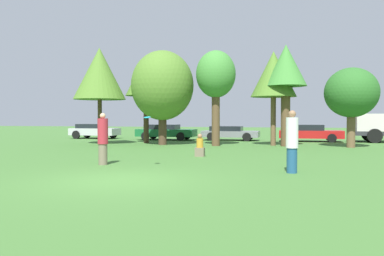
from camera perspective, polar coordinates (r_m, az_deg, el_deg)
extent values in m
plane|color=#3D6B2D|center=(10.83, -10.64, -7.65)|extent=(120.00, 120.00, 0.00)
cylinder|color=#726651|center=(14.43, -13.11, -3.83)|extent=(0.32, 0.32, 0.76)
cylinder|color=#A52633|center=(14.38, -13.13, -0.46)|extent=(0.38, 0.38, 0.93)
sphere|color=tan|center=(14.37, -13.14, 1.77)|extent=(0.21, 0.21, 0.21)
cylinder|color=navy|center=(12.37, 14.63, -4.70)|extent=(0.32, 0.32, 0.78)
cylinder|color=silver|center=(12.31, 14.66, -0.68)|extent=(0.38, 0.38, 0.95)
sphere|color=#8C6647|center=(12.30, 14.68, 2.02)|extent=(0.23, 0.23, 0.23)
cylinder|color=#19B2D8|center=(13.31, -6.69, 1.60)|extent=(0.23, 0.23, 0.07)
cube|color=#726651|center=(17.07, 1.18, -3.59)|extent=(0.40, 0.34, 0.39)
cylinder|color=#BF8C26|center=(17.04, 1.18, -2.24)|extent=(0.30, 0.30, 0.41)
sphere|color=#8C6647|center=(17.02, 1.18, -1.22)|extent=(0.22, 0.22, 0.22)
cylinder|color=#473323|center=(25.72, -13.54, 0.91)|extent=(0.27, 0.27, 2.92)
cone|color=#4C7528|center=(25.88, -13.59, 7.89)|extent=(3.37, 3.37, 3.37)
cylinder|color=#473323|center=(26.32, -6.84, 1.28)|extent=(0.36, 0.36, 3.22)
cone|color=#4C7528|center=(26.47, -6.86, 7.80)|extent=(2.79, 2.79, 2.79)
cylinder|color=#473323|center=(24.45, -4.41, 0.64)|extent=(0.52, 0.52, 2.68)
ellipsoid|color=#4C7528|center=(24.53, -4.42, 6.33)|extent=(3.97, 3.97, 4.42)
cylinder|color=brown|center=(23.51, 3.55, 1.87)|extent=(0.50, 0.50, 3.72)
ellipsoid|color=#3D7F33|center=(23.66, 3.56, 8.01)|extent=(2.42, 2.42, 2.88)
cylinder|color=brown|center=(24.22, 11.99, 0.99)|extent=(0.32, 0.32, 3.02)
cone|color=#4C7528|center=(24.36, 12.03, 7.86)|extent=(2.81, 2.81, 2.81)
cylinder|color=brown|center=(23.82, 13.74, 1.71)|extent=(0.55, 0.55, 3.63)
cone|color=#3D7F33|center=(24.02, 13.78, 9.05)|extent=(2.51, 2.51, 2.51)
cylinder|color=brown|center=(23.96, 22.57, 0.10)|extent=(0.48, 0.48, 2.34)
ellipsoid|color=#286023|center=(24.00, 22.62, 4.89)|extent=(3.03, 3.03, 2.87)
cube|color=#B2B2B7|center=(32.73, -14.24, -0.53)|extent=(3.99, 1.84, 0.57)
cube|color=black|center=(32.87, -14.70, 0.28)|extent=(2.21, 1.58, 0.35)
cylinder|color=black|center=(32.93, -11.66, -0.91)|extent=(0.68, 0.18, 0.68)
cylinder|color=black|center=(31.40, -13.06, -1.03)|extent=(0.68, 0.18, 0.68)
cylinder|color=black|center=(34.09, -15.33, -0.85)|extent=(0.68, 0.18, 0.68)
cylinder|color=black|center=(32.62, -16.85, -0.96)|extent=(0.68, 0.18, 0.68)
cube|color=#196633|center=(29.98, -3.84, -0.71)|extent=(4.62, 1.89, 0.56)
cube|color=black|center=(30.07, -4.46, 0.18)|extent=(2.56, 1.62, 0.36)
cylinder|color=black|center=(30.40, -0.78, -1.11)|extent=(0.64, 0.18, 0.63)
cylinder|color=black|center=(28.72, -1.72, -1.27)|extent=(0.64, 0.18, 0.63)
cylinder|color=black|center=(31.29, -5.78, -1.05)|extent=(0.64, 0.18, 0.63)
cylinder|color=black|center=(29.66, -6.97, -1.19)|extent=(0.64, 0.18, 0.63)
cube|color=slate|center=(29.31, 5.77, -0.88)|extent=(4.34, 1.92, 0.45)
cube|color=black|center=(29.35, 5.15, -0.07)|extent=(2.41, 1.64, 0.36)
cylinder|color=black|center=(30.03, 8.54, -1.17)|extent=(0.64, 0.19, 0.63)
cylinder|color=black|center=(28.26, 8.14, -1.33)|extent=(0.64, 0.19, 0.63)
cylinder|color=black|center=(30.44, 3.56, -1.12)|extent=(0.64, 0.19, 0.63)
cylinder|color=black|center=(28.69, 2.86, -1.28)|extent=(0.64, 0.19, 0.63)
cube|color=red|center=(28.89, 17.25, -0.89)|extent=(4.46, 1.82, 0.55)
cube|color=black|center=(28.87, 16.60, 0.06)|extent=(2.47, 1.56, 0.41)
cylinder|color=black|center=(29.83, 19.80, -1.27)|extent=(0.62, 0.21, 0.62)
cylinder|color=black|center=(28.15, 20.09, -1.44)|extent=(0.62, 0.21, 0.62)
cylinder|color=black|center=(29.72, 14.54, -1.24)|extent=(0.62, 0.21, 0.62)
cylinder|color=black|center=(28.04, 14.52, -1.40)|extent=(0.62, 0.21, 0.62)
cylinder|color=black|center=(31.03, 24.79, -0.89)|extent=(0.98, 0.31, 0.98)
cylinder|color=black|center=(28.87, 25.53, -1.07)|extent=(0.98, 0.31, 0.98)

